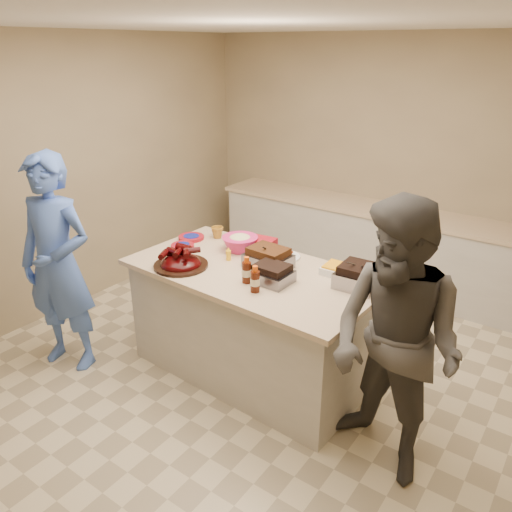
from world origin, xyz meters
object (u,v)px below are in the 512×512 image
Objects in this scene: island at (253,370)px; mustard_bottle at (229,260)px; coleslaw_bowl at (240,250)px; plastic_cup at (218,238)px; guest_blue at (74,360)px; guest_gray at (380,461)px; bbq_bottle_b at (255,291)px; roasting_pan at (357,286)px; rib_platter at (181,267)px; bbq_bottle_a at (247,282)px.

island is 0.98m from mustard_bottle.
coleslaw_bowl is 2.77× the size of plastic_cup.
coleslaw_bowl reaches higher than guest_blue.
island is at bearing -174.59° from guest_gray.
plastic_cup reaches higher than guest_blue.
mustard_bottle is 1.02× the size of plastic_cup.
bbq_bottle_b reaches higher than guest_blue.
bbq_bottle_b is (0.55, -0.55, 0.00)m from coleslaw_bowl.
roasting_pan is at bearing 17.45° from island.
mustard_bottle is at bearing -40.60° from plastic_cup.
rib_platter is at bearing -161.76° from roasting_pan.
bbq_bottle_a is 0.44m from mustard_bottle.
plastic_cup is at bearing 142.42° from bbq_bottle_a.
rib_platter is at bearing -75.37° from plastic_cup.
roasting_pan is 1.11m from coleslaw_bowl.
bbq_bottle_a is at bearing -62.11° from island.
island is 1.09× the size of guest_gray.
coleslaw_bowl reaches higher than island.
guest_gray is (1.29, -0.33, 0.00)m from island.
bbq_bottle_a is at bearing -166.19° from guest_gray.
rib_platter reaches higher than guest_gray.
plastic_cup is 1.66m from guest_blue.
roasting_pan is (1.29, 0.49, 0.00)m from rib_platter.
roasting_pan is at bearing -2.68° from coleslaw_bowl.
coleslaw_bowl is at bearing 143.07° from island.
bbq_bottle_b reaches higher than mustard_bottle.
coleslaw_bowl is at bearing 174.80° from roasting_pan.
bbq_bottle_b is 0.60m from mustard_bottle.
plastic_cup reaches higher than island.
plastic_cup is 0.06× the size of guest_blue.
mustard_bottle reaches higher than island.
bbq_bottle_b is 0.11× the size of guest_gray.
guest_gray is (1.79, -0.05, -0.94)m from rib_platter.
rib_platter is 2.02m from guest_gray.
coleslaw_bowl reaches higher than rib_platter.
coleslaw_bowl is 0.78m from bbq_bottle_b.
coleslaw_bowl is at bearing 71.74° from rib_platter.
bbq_bottle_b is 1.41m from guest_gray.
rib_platter is 1.38m from roasting_pan.
roasting_pan is at bearing 20.77° from rib_platter.
roasting_pan is 1.42× the size of bbq_bottle_a.
coleslaw_bowl is 1.51× the size of bbq_bottle_a.
coleslaw_bowl reaches higher than bbq_bottle_b.
coleslaw_bowl reaches higher than mustard_bottle.
coleslaw_bowl is 2.72× the size of mustard_bottle.
mustard_bottle reaches higher than guest_gray.
coleslaw_bowl is 0.17× the size of guest_blue.
rib_platter is 1.40× the size of coleslaw_bowl.
mustard_bottle is 0.53m from plastic_cup.
guest_gray is (1.05, -0.04, -0.94)m from bbq_bottle_b.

